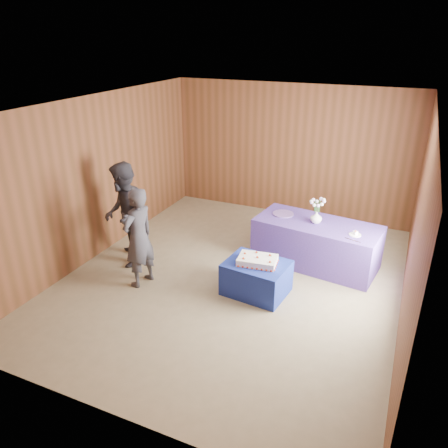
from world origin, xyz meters
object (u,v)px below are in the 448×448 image
Objects in this scene: sheet_cake at (257,260)px; vase at (316,217)px; guest_right at (125,215)px; cake_table at (256,278)px; guest_left at (139,238)px; serving_table at (316,244)px.

vase reaches higher than sheet_cake.
cake_table is at bearing 55.41° from guest_right.
guest_left is at bearing -158.46° from cake_table.
vase is 0.12× the size of guest_left.
guest_right is (-2.88, -1.21, 0.02)m from vase.
guest_right is at bearing -174.10° from cake_table.
serving_table is at bearing 136.79° from guest_left.
serving_table reaches higher than cake_table.
guest_left is 0.77m from guest_right.
guest_left is at bearing -143.42° from vase.
serving_table is 10.28× the size of vase.
cake_table is at bearing -108.43° from serving_table.
serving_table is 0.47m from vase.
guest_right is (-2.32, 0.02, 0.32)m from sheet_cake.
cake_table is 1.38m from serving_table.
guest_left is (-1.72, -0.47, 0.53)m from cake_table.
sheet_cake is 0.40× the size of guest_left.
vase reaches higher than serving_table.
sheet_cake is at bearing -114.28° from vase.
cake_table is 1.48m from vase.
guest_left is at bearing -172.28° from sheet_cake.
serving_table is at bearing 78.51° from guest_right.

